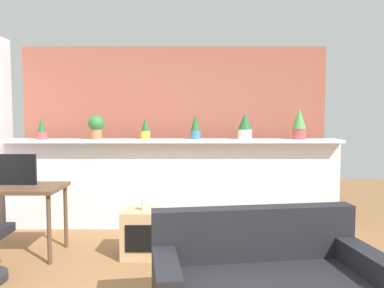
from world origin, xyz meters
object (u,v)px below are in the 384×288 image
object	(u,v)px
potted_plant_5	(300,123)
desk	(11,194)
vase_on_shelf	(145,204)
potted_plant_2	(146,129)
tv_monitor	(19,169)
potted_plant_1	(97,126)
potted_plant_4	(246,126)
potted_plant_3	(196,127)
couch	(265,288)
side_cube_shelf	(142,233)
potted_plant_0	(42,130)

from	to	relation	value
potted_plant_5	desk	bearing A→B (deg)	-163.82
vase_on_shelf	desk	bearing A→B (deg)	178.52
potted_plant_2	tv_monitor	xyz separation A→B (m)	(-1.27, -0.88, -0.41)
potted_plant_1	vase_on_shelf	bearing A→B (deg)	-52.59
potted_plant_4	tv_monitor	size ratio (longest dim) A/B	0.90
potted_plant_2	potted_plant_5	world-z (taller)	potted_plant_5
potted_plant_3	vase_on_shelf	world-z (taller)	potted_plant_3
desk	vase_on_shelf	distance (m)	1.44
potted_plant_1	potted_plant_4	size ratio (longest dim) A/B	0.89
couch	vase_on_shelf	bearing A→B (deg)	126.76
potted_plant_3	tv_monitor	world-z (taller)	potted_plant_3
potted_plant_2	tv_monitor	distance (m)	1.60
potted_plant_2	potted_plant_4	world-z (taller)	potted_plant_4
vase_on_shelf	couch	world-z (taller)	couch
potted_plant_5	side_cube_shelf	xyz separation A→B (m)	(-1.94, -0.99, -1.15)
potted_plant_0	potted_plant_2	size ratio (longest dim) A/B	0.96
desk	tv_monitor	xyz separation A→B (m)	(0.05, 0.08, 0.25)
side_cube_shelf	couch	distance (m)	1.73
desk	couch	bearing A→B (deg)	-29.62
desk	side_cube_shelf	world-z (taller)	desk
potted_plant_0	potted_plant_3	world-z (taller)	potted_plant_3
potted_plant_3	potted_plant_5	xyz separation A→B (m)	(1.36, -0.04, 0.04)
potted_plant_2	potted_plant_4	size ratio (longest dim) A/B	0.84
potted_plant_3	potted_plant_5	size ratio (longest dim) A/B	0.84
potted_plant_2	potted_plant_3	distance (m)	0.66
potted_plant_2	tv_monitor	world-z (taller)	potted_plant_2
potted_plant_3	tv_monitor	distance (m)	2.19
potted_plant_5	vase_on_shelf	size ratio (longest dim) A/B	3.16
potted_plant_0	side_cube_shelf	size ratio (longest dim) A/B	0.56
potted_plant_2	potted_plant_5	bearing A→B (deg)	0.32
potted_plant_2	potted_plant_4	bearing A→B (deg)	1.36
potted_plant_3	potted_plant_5	distance (m)	1.36
potted_plant_4	side_cube_shelf	size ratio (longest dim) A/B	0.70
potted_plant_3	side_cube_shelf	xyz separation A→B (m)	(-0.59, -1.03, -1.11)
potted_plant_1	couch	size ratio (longest dim) A/B	0.19
potted_plant_2	couch	world-z (taller)	potted_plant_2
potted_plant_1	potted_plant_3	xyz separation A→B (m)	(1.29, 0.07, -0.01)
tv_monitor	vase_on_shelf	xyz separation A→B (m)	(1.38, -0.12, -0.35)
potted_plant_3	desk	xyz separation A→B (m)	(-1.98, -1.01, -0.69)
potted_plant_2	potted_plant_5	distance (m)	2.01
tv_monitor	potted_plant_5	bearing A→B (deg)	15.15
potted_plant_4	side_cube_shelf	world-z (taller)	potted_plant_4
potted_plant_0	side_cube_shelf	distance (m)	2.02
potted_plant_5	couch	bearing A→B (deg)	-110.68
potted_plant_1	tv_monitor	bearing A→B (deg)	-126.62
potted_plant_0	side_cube_shelf	bearing A→B (deg)	-34.18
desk	tv_monitor	bearing A→B (deg)	55.78
couch	potted_plant_3	bearing A→B (deg)	100.96
vase_on_shelf	couch	xyz separation A→B (m)	(1.01, -1.36, -0.28)
side_cube_shelf	desk	bearing A→B (deg)	179.15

